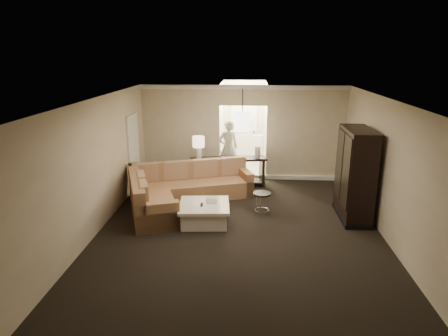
# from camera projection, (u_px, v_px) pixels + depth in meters

# --- Properties ---
(ground) EXTENTS (8.00, 8.00, 0.00)m
(ground) POSITION_uv_depth(u_px,v_px,m) (239.00, 235.00, 8.37)
(ground) COLOR black
(ground) RESTS_ON ground
(wall_back) EXTENTS (6.00, 0.04, 2.80)m
(wall_back) POSITION_uv_depth(u_px,v_px,m) (243.00, 133.00, 11.82)
(wall_back) COLOR beige
(wall_back) RESTS_ON ground
(wall_front) EXTENTS (6.00, 0.04, 2.80)m
(wall_front) POSITION_uv_depth(u_px,v_px,m) (229.00, 281.00, 4.15)
(wall_front) COLOR beige
(wall_front) RESTS_ON ground
(wall_left) EXTENTS (0.04, 8.00, 2.80)m
(wall_left) POSITION_uv_depth(u_px,v_px,m) (93.00, 169.00, 8.17)
(wall_left) COLOR beige
(wall_left) RESTS_ON ground
(wall_right) EXTENTS (0.04, 8.00, 2.80)m
(wall_right) POSITION_uv_depth(u_px,v_px,m) (393.00, 174.00, 7.80)
(wall_right) COLOR beige
(wall_right) RESTS_ON ground
(ceiling) EXTENTS (6.00, 8.00, 0.02)m
(ceiling) POSITION_uv_depth(u_px,v_px,m) (240.00, 101.00, 7.59)
(ceiling) COLOR white
(ceiling) RESTS_ON wall_back
(crown_molding) EXTENTS (6.00, 0.10, 0.12)m
(crown_molding) POSITION_uv_depth(u_px,v_px,m) (244.00, 87.00, 11.40)
(crown_molding) COLOR white
(crown_molding) RESTS_ON wall_back
(baseboard) EXTENTS (6.00, 0.10, 0.12)m
(baseboard) POSITION_uv_depth(u_px,v_px,m) (242.00, 176.00, 12.14)
(baseboard) COLOR white
(baseboard) RESTS_ON ground
(side_door) EXTENTS (0.05, 0.90, 2.10)m
(side_door) POSITION_uv_depth(u_px,v_px,m) (134.00, 152.00, 10.95)
(side_door) COLOR white
(side_door) RESTS_ON ground
(foyer) EXTENTS (1.44, 2.02, 2.80)m
(foyer) POSITION_uv_depth(u_px,v_px,m) (244.00, 128.00, 13.13)
(foyer) COLOR silver
(foyer) RESTS_ON ground
(sectional_sofa) EXTENTS (3.31, 3.31, 0.94)m
(sectional_sofa) POSITION_uv_depth(u_px,v_px,m) (179.00, 189.00, 10.03)
(sectional_sofa) COLOR brown
(sectional_sofa) RESTS_ON ground
(coffee_table) EXTENTS (1.18, 1.18, 0.46)m
(coffee_table) POSITION_uv_depth(u_px,v_px,m) (204.00, 213.00, 8.95)
(coffee_table) COLOR white
(coffee_table) RESTS_ON ground
(console_table) EXTENTS (2.20, 0.85, 0.83)m
(console_table) POSITION_uv_depth(u_px,v_px,m) (228.00, 169.00, 11.33)
(console_table) COLOR black
(console_table) RESTS_ON ground
(armoire) EXTENTS (0.62, 1.45, 2.08)m
(armoire) POSITION_uv_depth(u_px,v_px,m) (355.00, 176.00, 9.03)
(armoire) COLOR black
(armoire) RESTS_ON ground
(drink_table) EXTENTS (0.42, 0.42, 0.53)m
(drink_table) POSITION_uv_depth(u_px,v_px,m) (262.00, 199.00, 9.39)
(drink_table) COLOR black
(drink_table) RESTS_ON ground
(table_lamp_left) EXTENTS (0.33, 0.33, 0.64)m
(table_lamp_left) POSITION_uv_depth(u_px,v_px,m) (198.00, 144.00, 11.03)
(table_lamp_left) COLOR white
(table_lamp_left) RESTS_ON console_table
(table_lamp_right) EXTENTS (0.33, 0.33, 0.64)m
(table_lamp_right) POSITION_uv_depth(u_px,v_px,m) (258.00, 143.00, 11.20)
(table_lamp_right) COLOR white
(table_lamp_right) RESTS_ON console_table
(pendant_light) EXTENTS (0.38, 0.38, 1.09)m
(pendant_light) POSITION_uv_depth(u_px,v_px,m) (242.00, 122.00, 10.42)
(pendant_light) COLOR black
(pendant_light) RESTS_ON ceiling
(person) EXTENTS (0.81, 0.67, 1.91)m
(person) POSITION_uv_depth(u_px,v_px,m) (228.00, 145.00, 12.26)
(person) COLOR beige
(person) RESTS_ON ground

